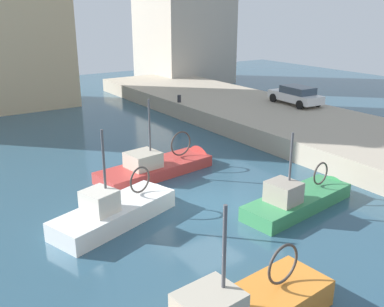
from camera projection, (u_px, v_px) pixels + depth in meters
The scene contains 7 objects.
water_surface at pixel (209, 204), 18.92m from camera, with size 80.00×80.00×0.00m, color #2D5166.
quay_wall at pixel (372, 146), 24.81m from camera, with size 9.00×56.00×1.20m, color #ADA08C.
fishing_boat_red at pixel (162, 170), 22.54m from camera, with size 7.10×2.77×4.84m.
fishing_boat_green at pixel (302, 204), 18.70m from camera, with size 6.46×2.37×4.23m.
fishing_boat_white at pixel (122, 217), 17.54m from camera, with size 6.26×3.54×4.73m.
parked_car_white at pixel (296, 95), 32.47m from camera, with size 2.22×4.40×1.37m.
mooring_bollard_mid at pixel (179, 99), 33.35m from camera, with size 0.28×0.28×0.55m, color #2D2D33.
Camera 1 is at (-10.23, -13.89, 8.11)m, focal length 40.79 mm.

